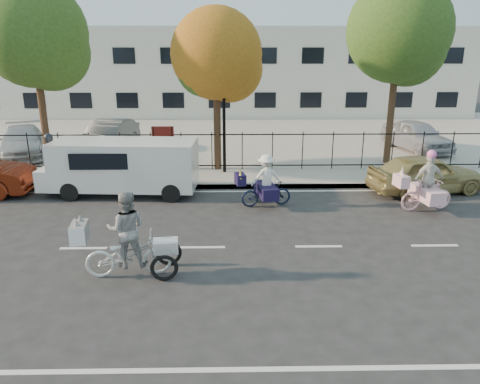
{
  "coord_description": "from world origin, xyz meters",
  "views": [
    {
      "loc": [
        0.78,
        -10.94,
        4.98
      ],
      "look_at": [
        1.0,
        1.2,
        1.1
      ],
      "focal_mm": 35.0,
      "sensor_mm": 36.0,
      "label": 1
    }
  ],
  "objects_px": {
    "lot_car_a": "(23,142)",
    "lot_car_c": "(109,136)",
    "unicorn_bike": "(426,189)",
    "pedestrian": "(50,158)",
    "white_van": "(123,165)",
    "gold_sedan": "(426,174)",
    "zebra_trike": "(128,244)",
    "bull_bike": "(265,186)",
    "lot_car_b": "(106,136)",
    "lamppost": "(224,95)",
    "lot_car_d": "(416,135)"
  },
  "relations": [
    {
      "from": "lot_car_a",
      "to": "lot_car_c",
      "type": "height_order",
      "value": "lot_car_c"
    },
    {
      "from": "lot_car_c",
      "to": "unicorn_bike",
      "type": "bearing_deg",
      "value": -25.39
    },
    {
      "from": "unicorn_bike",
      "to": "lot_car_a",
      "type": "bearing_deg",
      "value": 56.79
    },
    {
      "from": "unicorn_bike",
      "to": "lot_car_c",
      "type": "relative_size",
      "value": 0.45
    },
    {
      "from": "pedestrian",
      "to": "unicorn_bike",
      "type": "bearing_deg",
      "value": 144.26
    },
    {
      "from": "white_van",
      "to": "gold_sedan",
      "type": "relative_size",
      "value": 1.34
    },
    {
      "from": "zebra_trike",
      "to": "white_van",
      "type": "relative_size",
      "value": 0.44
    },
    {
      "from": "bull_bike",
      "to": "lot_car_c",
      "type": "xyz_separation_m",
      "value": [
        -6.76,
        7.44,
        0.19
      ]
    },
    {
      "from": "gold_sedan",
      "to": "lot_car_b",
      "type": "bearing_deg",
      "value": 50.48
    },
    {
      "from": "unicorn_bike",
      "to": "lot_car_c",
      "type": "xyz_separation_m",
      "value": [
        -11.68,
        7.98,
        0.15
      ]
    },
    {
      "from": "gold_sedan",
      "to": "lot_car_c",
      "type": "distance_m",
      "value": 13.84
    },
    {
      "from": "lamppost",
      "to": "lot_car_c",
      "type": "xyz_separation_m",
      "value": [
        -5.42,
        3.84,
        -2.25
      ]
    },
    {
      "from": "lot_car_a",
      "to": "lot_car_c",
      "type": "bearing_deg",
      "value": -6.26
    },
    {
      "from": "unicorn_bike",
      "to": "bull_bike",
      "type": "bearing_deg",
      "value": 75.38
    },
    {
      "from": "zebra_trike",
      "to": "gold_sedan",
      "type": "distance_m",
      "value": 10.79
    },
    {
      "from": "bull_bike",
      "to": "gold_sedan",
      "type": "distance_m",
      "value": 5.79
    },
    {
      "from": "bull_bike",
      "to": "pedestrian",
      "type": "height_order",
      "value": "pedestrian"
    },
    {
      "from": "pedestrian",
      "to": "gold_sedan",
      "type": "bearing_deg",
      "value": 152.76
    },
    {
      "from": "lamppost",
      "to": "lot_car_b",
      "type": "bearing_deg",
      "value": 142.34
    },
    {
      "from": "lamppost",
      "to": "lot_car_a",
      "type": "bearing_deg",
      "value": 162.07
    },
    {
      "from": "bull_bike",
      "to": "lot_car_c",
      "type": "bearing_deg",
      "value": 30.66
    },
    {
      "from": "bull_bike",
      "to": "unicorn_bike",
      "type": "bearing_deg",
      "value": -107.77
    },
    {
      "from": "unicorn_bike",
      "to": "gold_sedan",
      "type": "distance_m",
      "value": 1.97
    },
    {
      "from": "lot_car_a",
      "to": "lot_car_d",
      "type": "xyz_separation_m",
      "value": [
        17.97,
        0.81,
        0.06
      ]
    },
    {
      "from": "lot_car_c",
      "to": "gold_sedan",
      "type": "bearing_deg",
      "value": -17.4
    },
    {
      "from": "zebra_trike",
      "to": "gold_sedan",
      "type": "relative_size",
      "value": 0.58
    },
    {
      "from": "lamppost",
      "to": "lot_car_b",
      "type": "distance_m",
      "value": 7.6
    },
    {
      "from": "zebra_trike",
      "to": "lot_car_b",
      "type": "xyz_separation_m",
      "value": [
        -3.7,
        12.66,
        0.0
      ]
    },
    {
      "from": "bull_bike",
      "to": "lot_car_c",
      "type": "distance_m",
      "value": 10.06
    },
    {
      "from": "bull_bike",
      "to": "lot_car_d",
      "type": "xyz_separation_m",
      "value": [
        7.6,
        7.34,
        0.18
      ]
    },
    {
      "from": "pedestrian",
      "to": "lot_car_b",
      "type": "relative_size",
      "value": 0.41
    },
    {
      "from": "bull_bike",
      "to": "lot_car_c",
      "type": "relative_size",
      "value": 0.43
    },
    {
      "from": "lot_car_a",
      "to": "bull_bike",
      "type": "bearing_deg",
      "value": -52.71
    },
    {
      "from": "white_van",
      "to": "bull_bike",
      "type": "bearing_deg",
      "value": -11.87
    },
    {
      "from": "lamppost",
      "to": "unicorn_bike",
      "type": "distance_m",
      "value": 7.88
    },
    {
      "from": "unicorn_bike",
      "to": "lot_car_d",
      "type": "xyz_separation_m",
      "value": [
        2.68,
        7.87,
        0.14
      ]
    },
    {
      "from": "unicorn_bike",
      "to": "pedestrian",
      "type": "xyz_separation_m",
      "value": [
        -12.45,
        2.74,
        0.35
      ]
    },
    {
      "from": "zebra_trike",
      "to": "pedestrian",
      "type": "bearing_deg",
      "value": 24.33
    },
    {
      "from": "lot_car_c",
      "to": "lot_car_d",
      "type": "relative_size",
      "value": 1.05
    },
    {
      "from": "pedestrian",
      "to": "lot_car_b",
      "type": "height_order",
      "value": "pedestrian"
    },
    {
      "from": "lot_car_b",
      "to": "lot_car_c",
      "type": "distance_m",
      "value": 0.66
    },
    {
      "from": "lot_car_a",
      "to": "lot_car_b",
      "type": "xyz_separation_m",
      "value": [
        3.31,
        1.49,
        -0.03
      ]
    },
    {
      "from": "pedestrian",
      "to": "lot_car_d",
      "type": "bearing_deg",
      "value": 175.42
    },
    {
      "from": "white_van",
      "to": "gold_sedan",
      "type": "height_order",
      "value": "white_van"
    },
    {
      "from": "bull_bike",
      "to": "gold_sedan",
      "type": "xyz_separation_m",
      "value": [
        5.64,
        1.31,
        0.0
      ]
    },
    {
      "from": "zebra_trike",
      "to": "white_van",
      "type": "bearing_deg",
      "value": 6.31
    },
    {
      "from": "gold_sedan",
      "to": "pedestrian",
      "type": "height_order",
      "value": "pedestrian"
    },
    {
      "from": "zebra_trike",
      "to": "gold_sedan",
      "type": "bearing_deg",
      "value": -63.55
    },
    {
      "from": "white_van",
      "to": "lot_car_a",
      "type": "bearing_deg",
      "value": 140.48
    },
    {
      "from": "white_van",
      "to": "zebra_trike",
      "type": "bearing_deg",
      "value": -73.25
    }
  ]
}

